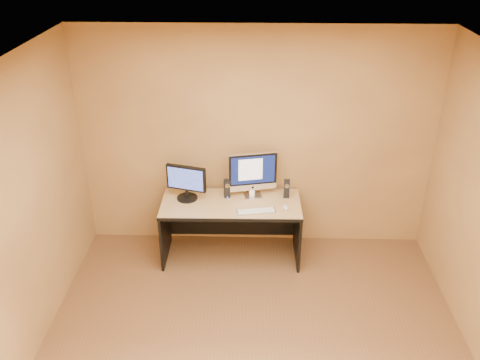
# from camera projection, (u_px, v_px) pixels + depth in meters

# --- Properties ---
(walls) EXTENTS (4.00, 4.00, 2.60)m
(walls) POSITION_uv_depth(u_px,v_px,m) (256.00, 244.00, 3.96)
(walls) COLOR #A87C44
(walls) RESTS_ON ground
(ceiling) EXTENTS (4.00, 4.00, 0.00)m
(ceiling) POSITION_uv_depth(u_px,v_px,m) (259.00, 81.00, 3.35)
(ceiling) COLOR white
(ceiling) RESTS_ON walls
(desk) EXTENTS (1.56, 0.70, 0.72)m
(desk) POSITION_uv_depth(u_px,v_px,m) (231.00, 230.00, 5.82)
(desk) COLOR tan
(desk) RESTS_ON ground
(imac) EXTENTS (0.58, 0.32, 0.53)m
(imac) POSITION_uv_depth(u_px,v_px,m) (253.00, 175.00, 5.67)
(imac) COLOR silver
(imac) RESTS_ON desk
(second_monitor) EXTENTS (0.51, 0.35, 0.41)m
(second_monitor) POSITION_uv_depth(u_px,v_px,m) (186.00, 183.00, 5.65)
(second_monitor) COLOR black
(second_monitor) RESTS_ON desk
(speaker_left) EXTENTS (0.08, 0.08, 0.21)m
(speaker_left) POSITION_uv_depth(u_px,v_px,m) (227.00, 189.00, 5.73)
(speaker_left) COLOR black
(speaker_left) RESTS_ON desk
(speaker_right) EXTENTS (0.07, 0.07, 0.21)m
(speaker_right) POSITION_uv_depth(u_px,v_px,m) (287.00, 189.00, 5.73)
(speaker_right) COLOR black
(speaker_right) RESTS_ON desk
(keyboard) EXTENTS (0.43, 0.18, 0.02)m
(keyboard) POSITION_uv_depth(u_px,v_px,m) (256.00, 211.00, 5.49)
(keyboard) COLOR #B4B4B8
(keyboard) RESTS_ON desk
(mouse) EXTENTS (0.07, 0.11, 0.03)m
(mouse) POSITION_uv_depth(u_px,v_px,m) (286.00, 207.00, 5.54)
(mouse) COLOR silver
(mouse) RESTS_ON desk
(cable_a) EXTENTS (0.12, 0.19, 0.01)m
(cable_a) POSITION_uv_depth(u_px,v_px,m) (255.00, 192.00, 5.86)
(cable_a) COLOR black
(cable_a) RESTS_ON desk
(cable_b) EXTENTS (0.08, 0.16, 0.01)m
(cable_b) POSITION_uv_depth(u_px,v_px,m) (248.00, 191.00, 5.89)
(cable_b) COLOR black
(cable_b) RESTS_ON desk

